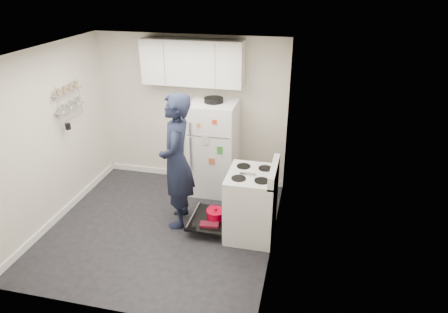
% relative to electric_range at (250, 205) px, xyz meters
% --- Properties ---
extents(room, '(3.21, 3.21, 2.51)m').
position_rel_electric_range_xyz_m(room, '(-1.29, -0.12, 0.74)').
color(room, black).
rests_on(room, ground).
extents(electric_range, '(0.66, 0.76, 1.10)m').
position_rel_electric_range_xyz_m(electric_range, '(0.00, 0.00, 0.00)').
color(electric_range, silver).
rests_on(electric_range, ground).
extents(open_oven_door, '(0.55, 0.70, 0.21)m').
position_rel_electric_range_xyz_m(open_oven_door, '(-0.55, 0.00, -0.29)').
color(open_oven_door, black).
rests_on(open_oven_door, ground).
extents(refrigerator, '(0.72, 0.74, 1.61)m').
position_rel_electric_range_xyz_m(refrigerator, '(-0.79, 1.10, 0.31)').
color(refrigerator, white).
rests_on(refrigerator, ground).
extents(upper_cabinets, '(1.60, 0.33, 0.70)m').
position_rel_electric_range_xyz_m(upper_cabinets, '(-1.16, 1.28, 1.63)').
color(upper_cabinets, silver).
rests_on(upper_cabinets, room).
extents(wall_shelf_rack, '(0.14, 0.60, 0.61)m').
position_rel_electric_range_xyz_m(wall_shelf_rack, '(-2.78, 0.34, 1.21)').
color(wall_shelf_rack, '#B2B2B7').
rests_on(wall_shelf_rack, room).
extents(person, '(0.60, 0.79, 1.96)m').
position_rel_electric_range_xyz_m(person, '(-1.06, 0.06, 0.51)').
color(person, black).
rests_on(person, ground).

